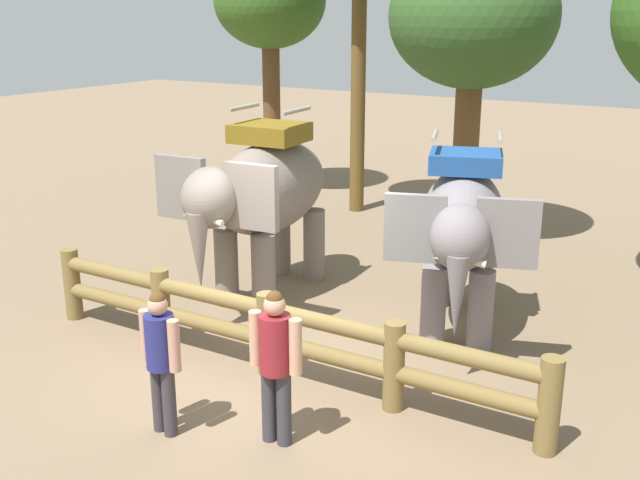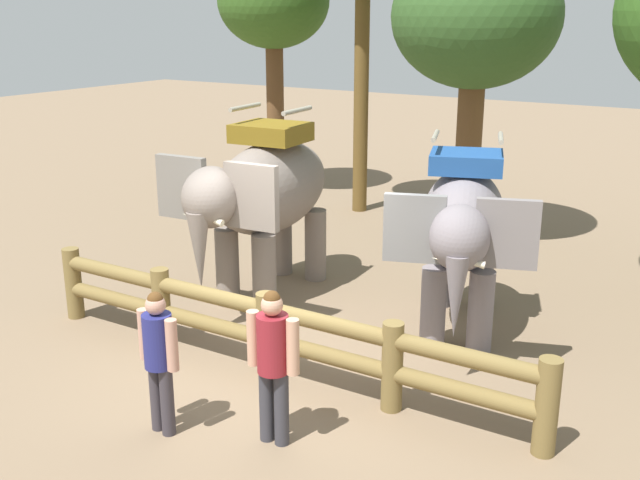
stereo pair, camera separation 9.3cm
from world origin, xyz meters
name	(u,v)px [view 2 (the right image)]	position (x,y,z in m)	size (l,w,h in m)	color
ground_plane	(277,366)	(0.00, 0.00, 0.00)	(60.00, 60.00, 0.00)	#7A644C
log_fence	(266,328)	(0.00, -0.20, 0.61)	(7.08, 0.31, 1.05)	brown
elephant_near_left	(265,193)	(-1.57, 1.96, 1.65)	(1.95, 3.43, 2.94)	slate
elephant_center	(462,226)	(1.53, 2.19, 1.54)	(2.28, 3.27, 2.74)	slate
tourist_woman_in_black	(159,353)	(-0.14, -1.89, 0.92)	(0.56, 0.34, 1.59)	#363138
tourist_man_in_blue	(273,357)	(0.98, -1.43, 0.97)	(0.59, 0.35, 1.68)	#34343C
tree_far_right	(476,21)	(-0.05, 6.46, 4.13)	(3.07, 3.07, 5.52)	brown
tree_deep_back	(274,5)	(-5.47, 7.79, 4.43)	(2.59, 2.59, 5.64)	brown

